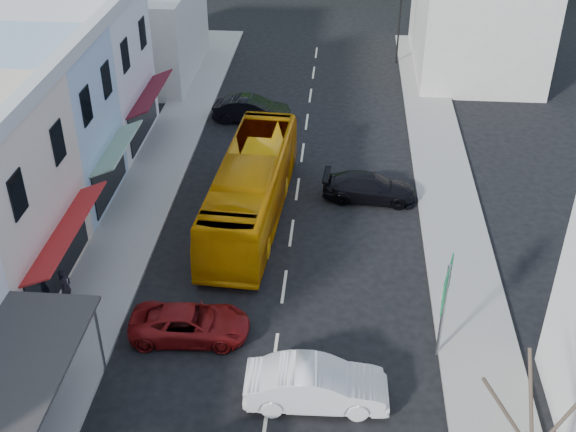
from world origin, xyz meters
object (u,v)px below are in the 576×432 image
object	(u,v)px
car_red	(190,322)
pedestrian_left	(65,285)
direction_sign	(443,312)
bus	(251,190)
car_white	(316,387)
traffic_signal	(399,28)

from	to	relation	value
car_red	pedestrian_left	world-z (taller)	pedestrian_left
direction_sign	bus	bearing A→B (deg)	147.51
car_white	pedestrian_left	world-z (taller)	pedestrian_left
pedestrian_left	direction_sign	distance (m)	14.58
car_red	bus	bearing A→B (deg)	-11.63
car_white	direction_sign	size ratio (longest dim) A/B	1.08
car_white	direction_sign	distance (m)	5.25
bus	pedestrian_left	size ratio (longest dim) A/B	6.82
car_white	direction_sign	world-z (taller)	direction_sign
car_red	pedestrian_left	size ratio (longest dim) A/B	2.71
bus	pedestrian_left	bearing A→B (deg)	-129.35
car_white	traffic_signal	size ratio (longest dim) A/B	0.87
car_white	pedestrian_left	bearing A→B (deg)	64.95
car_white	car_red	world-z (taller)	same
car_red	direction_sign	bearing A→B (deg)	-94.51
car_red	pedestrian_left	bearing A→B (deg)	72.12
pedestrian_left	direction_sign	bearing A→B (deg)	-77.05
pedestrian_left	direction_sign	world-z (taller)	direction_sign
car_red	traffic_signal	xyz separation A→B (m)	(9.07, 29.65, 1.83)
bus	traffic_signal	bearing A→B (deg)	73.48
traffic_signal	bus	bearing A→B (deg)	63.06
pedestrian_left	direction_sign	size ratio (longest dim) A/B	0.42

